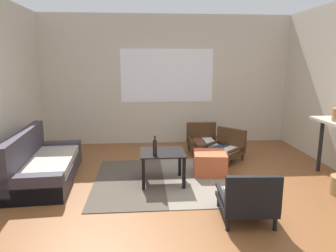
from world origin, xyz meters
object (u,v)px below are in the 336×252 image
object	(u,v)px
glass_bottle	(155,147)
couch	(43,165)
coffee_table	(163,158)
ottoman_orange	(210,163)
armchair_corner	(226,147)
armchair_striped_foreground	(248,200)
armchair_by_window	(203,140)

from	to	relation	value
glass_bottle	couch	bearing A→B (deg)	165.82
coffee_table	ottoman_orange	distance (m)	0.85
couch	ottoman_orange	bearing A→B (deg)	1.03
armchair_corner	ottoman_orange	xyz separation A→B (m)	(-0.45, -0.70, -0.06)
coffee_table	glass_bottle	bearing A→B (deg)	-126.31
armchair_striped_foreground	glass_bottle	distance (m)	1.47
armchair_by_window	glass_bottle	size ratio (longest dim) A/B	2.37
armchair_striped_foreground	ottoman_orange	distance (m)	1.52
armchair_by_window	armchair_corner	world-z (taller)	armchair_corner
armchair_corner	ottoman_orange	size ratio (longest dim) A/B	1.64
couch	armchair_corner	size ratio (longest dim) A/B	2.29
ottoman_orange	couch	bearing A→B (deg)	-178.97
armchair_by_window	ottoman_orange	xyz separation A→B (m)	(-0.13, -1.22, -0.06)
coffee_table	glass_bottle	distance (m)	0.28
armchair_striped_foreground	coffee_table	bearing A→B (deg)	125.50
coffee_table	armchair_corner	xyz separation A→B (m)	(1.21, 1.01, -0.15)
armchair_striped_foreground	ottoman_orange	bearing A→B (deg)	93.56
armchair_by_window	glass_bottle	bearing A→B (deg)	-120.96
coffee_table	ottoman_orange	xyz separation A→B (m)	(0.76, 0.31, -0.21)
armchair_by_window	couch	bearing A→B (deg)	-154.58
coffee_table	couch	bearing A→B (deg)	171.64
coffee_table	armchair_striped_foreground	xyz separation A→B (m)	(0.86, -1.20, -0.12)
coffee_table	armchair_by_window	world-z (taller)	armchair_by_window
couch	coffee_table	bearing A→B (deg)	-8.36
couch	armchair_striped_foreground	size ratio (longest dim) A/B	2.78
coffee_table	armchair_corner	distance (m)	1.58
armchair_striped_foreground	armchair_corner	distance (m)	2.24
armchair_corner	glass_bottle	bearing A→B (deg)	-138.73
couch	coffee_table	xyz separation A→B (m)	(1.78, -0.26, 0.16)
armchair_by_window	ottoman_orange	world-z (taller)	armchair_by_window
couch	armchair_by_window	bearing A→B (deg)	25.42
couch	ottoman_orange	world-z (taller)	couch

